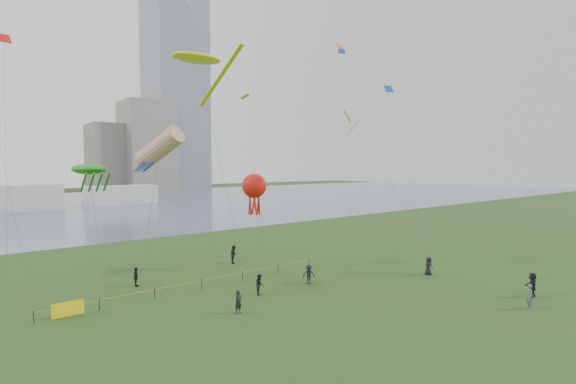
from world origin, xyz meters
TOP-DOWN VIEW (x-y plane):
  - ground_plane at (0.00, 0.00)m, footprint 400.00×400.00m
  - lake at (0.00, 100.00)m, footprint 400.00×120.00m
  - tower at (62.00, 168.00)m, footprint 24.00×24.00m
  - building_mid at (46.00, 162.00)m, footprint 20.00×20.00m
  - building_low at (32.00, 168.00)m, footprint 16.00×18.00m
  - pavilion_left at (-12.00, 95.00)m, footprint 22.00×8.00m
  - pavilion_right at (14.00, 98.00)m, footprint 18.00×7.00m
  - fence at (-12.39, 13.60)m, footprint 24.07×0.07m
  - kite_flyer at (9.50, -5.59)m, footprint 0.79×0.73m
  - spectator_a at (-3.38, 9.42)m, footprint 0.97×1.01m
  - spectator_b at (1.65, 9.17)m, footprint 1.22×1.16m
  - spectator_c at (-10.18, 17.90)m, footprint 0.55×1.01m
  - spectator_d at (12.38, 4.27)m, footprint 0.94×0.73m
  - spectator_e at (12.64, -4.58)m, footprint 1.81×0.67m
  - spectator_f at (-7.01, 6.88)m, footprint 0.64×0.46m
  - spectator_g at (0.80, 19.89)m, footprint 1.10×1.15m
  - kite_stingray at (-3.95, 18.37)m, footprint 4.78×9.97m
  - kite_windsock at (-8.21, 17.12)m, footprint 4.18×4.99m
  - kite_creature at (-13.58, 18.11)m, footprint 2.42×7.89m
  - kite_octopus at (1.28, 16.83)m, footprint 2.44×4.72m
  - kite_delta at (7.76, 9.59)m, footprint 3.76×15.71m
  - small_kites at (-1.98, 19.28)m, footprint 40.32×15.52m

SIDE VIEW (x-z plane):
  - ground_plane at x=0.00m, z-range 0.00..0.00m
  - lake at x=0.00m, z-range -0.02..0.06m
  - fence at x=-12.39m, z-range 0.03..1.08m
  - spectator_f at x=-7.01m, z-range 0.00..1.62m
  - spectator_c at x=-10.18m, z-range 0.00..1.63m
  - spectator_a at x=-3.38m, z-range 0.00..1.65m
  - spectator_b at x=1.65m, z-range 0.00..1.67m
  - spectator_d at x=12.38m, z-range 0.00..1.70m
  - kite_flyer at x=9.50m, z-range 0.00..1.81m
  - spectator_g at x=0.80m, z-range 0.00..1.86m
  - spectator_e at x=12.64m, z-range 0.00..1.92m
  - pavilion_right at x=14.00m, z-range 0.00..5.00m
  - pavilion_left at x=-12.00m, z-range 0.00..6.00m
  - kite_octopus at x=1.28m, z-range 3.45..12.92m
  - kite_creature at x=-13.58m, z-range 4.73..15.11m
  - kite_windsock at x=-8.21m, z-range 4.93..18.52m
  - building_low at x=32.00m, z-range 0.00..28.00m
  - kite_delta at x=7.76m, z-range 6.22..21.81m
  - building_mid at x=46.00m, z-range 0.00..38.00m
  - kite_stingray at x=-3.95m, z-range 9.79..30.31m
  - small_kites at x=-1.98m, z-range 16.71..27.48m
  - tower at x=62.00m, z-range 0.00..120.00m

